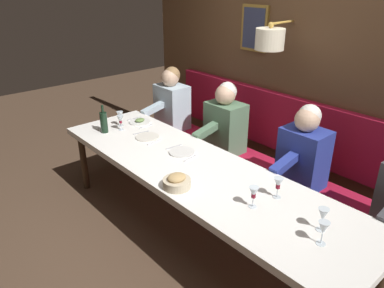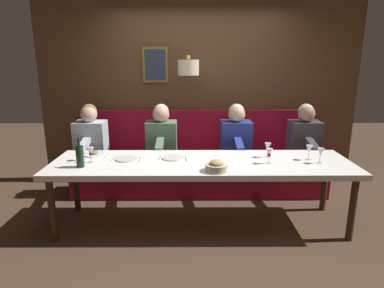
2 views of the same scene
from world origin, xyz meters
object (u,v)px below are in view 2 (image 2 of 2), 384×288
Objects in this scene: diner_middle at (162,136)px; wine_bottle at (80,156)px; wine_glass_0 at (91,152)px; diner_far at (91,136)px; wine_glass_2 at (82,150)px; dining_table at (202,166)px; wine_glass_3 at (268,147)px; wine_glass_5 at (321,153)px; diner_near at (236,136)px; diner_nearest at (304,136)px; bread_bowl at (216,166)px; wine_glass_1 at (309,149)px; wine_glass_4 at (269,153)px.

wine_bottle is (-1.07, 0.73, 0.04)m from diner_middle.
diner_far is at bearing 16.60° from wine_glass_0.
diner_far reaches higher than wine_glass_2.
dining_table is 4.07× the size of diner_middle.
wine_glass_0 is 1.93m from wine_glass_3.
diner_middle is at bearing -34.46° from wine_bottle.
wine_glass_5 is at bearing -91.15° from wine_glass_0.
wine_glass_2 is 0.55× the size of wine_bottle.
dining_table is 19.61× the size of wine_glass_5.
diner_near is 4.82× the size of wine_glass_2.
diner_nearest is 1.74m from bread_bowl.
wine_glass_0 is (-0.90, 0.68, 0.04)m from diner_middle.
wine_glass_1 is at bearing -103.56° from wine_glass_3.
wine_glass_3 is at bearing -86.72° from wine_glass_2.
wine_glass_1 is at bearing -70.42° from bread_bowl.
diner_nearest is 4.82× the size of wine_glass_4.
diner_near and diner_far have the same top height.
diner_far is 2.31m from wine_glass_3.
wine_glass_2 is (-0.84, -0.16, 0.04)m from diner_far.
wine_glass_1 is at bearing -74.40° from wine_glass_4.
dining_table is 1.18m from wine_glass_1.
dining_table is at bearing -121.30° from diner_far.
wine_glass_3 is 1.00× the size of wine_glass_5.
diner_nearest is 2.85m from diner_far.
wine_glass_0 and wine_glass_3 have the same top height.
wine_glass_4 is at bearing -67.30° from bread_bowl.
bread_bowl is (-0.37, 1.03, -0.07)m from wine_glass_1.
wine_glass_1 is 1.00× the size of wine_glass_5.
diner_nearest is 0.97m from wine_glass_5.
diner_nearest is at bearing -70.69° from wine_glass_0.
bread_bowl is (-0.25, 1.11, -0.07)m from wine_glass_5.
wine_glass_1 is (0.07, -2.35, 0.00)m from wine_glass_0.
diner_far is 0.86m from wine_glass_2.
wine_glass_4 is 0.54m from wine_glass_5.
wine_glass_4 is at bearing -96.35° from dining_table.
diner_middle is at bearing 90.00° from diner_nearest.
wine_glass_0 is 2.43m from wine_glass_5.
wine_glass_3 is (0.18, -1.92, -0.00)m from wine_glass_0.
wine_glass_4 is (-0.96, -0.22, 0.04)m from diner_near.
wine_bottle reaches higher than bread_bowl.
bread_bowl is at bearing 133.42° from diner_nearest.
diner_middle is 4.82× the size of wine_glass_2.
diner_nearest is 2.82m from wine_glass_2.
wine_bottle is (-1.07, 1.73, 0.04)m from diner_near.
wine_glass_4 is at bearing 105.60° from wine_glass_1.
wine_glass_5 is at bearing -109.47° from diner_far.
wine_glass_3 is (0.10, 0.43, -0.00)m from wine_glass_1.
wine_glass_1 is 2.42m from wine_bottle.
diner_near is at bearing -28.87° from dining_table.
diner_far is 3.60× the size of bread_bowl.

